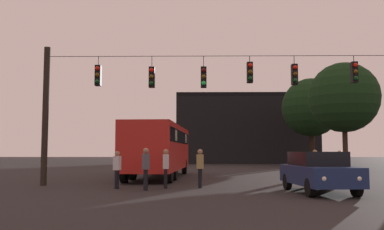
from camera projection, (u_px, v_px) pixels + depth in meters
ground_plane at (216, 173)px, 29.15m from camera, size 168.00×168.00×0.00m
overhead_signal_span at (226, 99)px, 19.03m from camera, size 16.81×0.44×6.34m
city_bus at (160, 146)px, 24.55m from camera, size 3.12×11.12×3.00m
car_near_right at (318, 171)px, 15.54m from camera, size 2.05×4.42×1.52m
pedestrian_crossing_left at (200, 166)px, 17.57m from camera, size 0.30×0.40×1.63m
pedestrian_crossing_center at (166, 166)px, 17.47m from camera, size 0.28×0.38×1.63m
pedestrian_crossing_right at (340, 166)px, 18.40m from camera, size 0.26×0.37×1.57m
pedestrian_near_bus at (117, 168)px, 17.26m from camera, size 0.28×0.39×1.55m
pedestrian_trailing at (315, 165)px, 19.24m from camera, size 0.26×0.37×1.61m
pedestrian_far_side at (146, 166)px, 16.48m from camera, size 0.34×0.42×1.67m
corner_building at (244, 130)px, 56.44m from camera, size 17.68×11.18×8.79m
tree_left_silhouette at (344, 98)px, 34.06m from camera, size 5.71×5.71×8.76m
tree_behind_building at (311, 108)px, 44.71m from camera, size 6.22×6.22×9.33m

